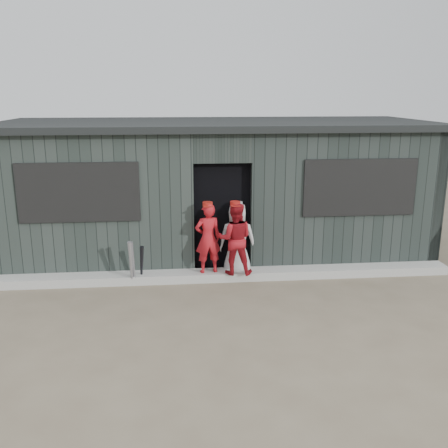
{
  "coord_description": "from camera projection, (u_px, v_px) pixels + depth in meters",
  "views": [
    {
      "loc": [
        -0.77,
        -6.31,
        3.15
      ],
      "look_at": [
        0.0,
        1.8,
        1.0
      ],
      "focal_mm": 40.0,
      "sensor_mm": 36.0,
      "label": 1
    }
  ],
  "objects": [
    {
      "name": "bat_right",
      "position": [
        142.0,
        264.0,
        8.41
      ],
      "size": [
        0.13,
        0.26,
        0.69
      ],
      "primitive_type": "cone",
      "rotation": [
        0.27,
        0.0,
        0.26
      ],
      "color": "black",
      "rests_on": "ground"
    },
    {
      "name": "player_grey_back",
      "position": [
        237.0,
        240.0,
        8.75
      ],
      "size": [
        0.69,
        0.5,
        1.31
      ],
      "primitive_type": "imported",
      "rotation": [
        0.0,
        0.0,
        3.0
      ],
      "color": "#B9B9B9",
      "rests_on": "ground"
    },
    {
      "name": "ground",
      "position": [
        236.0,
        326.0,
        6.95
      ],
      "size": [
        80.0,
        80.0,
        0.0
      ],
      "primitive_type": "plane",
      "color": "brown",
      "rests_on": "ground"
    },
    {
      "name": "bat_left",
      "position": [
        131.0,
        264.0,
        8.24
      ],
      "size": [
        0.07,
        0.25,
        0.83
      ],
      "primitive_type": "cone",
      "rotation": [
        0.22,
        0.0,
        0.02
      ],
      "color": "#93939B",
      "rests_on": "ground"
    },
    {
      "name": "curb",
      "position": [
        224.0,
        275.0,
        8.69
      ],
      "size": [
        8.0,
        0.36,
        0.15
      ],
      "primitive_type": "cube",
      "color": "#9E9E99",
      "rests_on": "ground"
    },
    {
      "name": "player_red_left",
      "position": [
        208.0,
        238.0,
        8.47
      ],
      "size": [
        0.48,
        0.36,
        1.21
      ],
      "primitive_type": "imported",
      "rotation": [
        0.0,
        0.0,
        3.31
      ],
      "color": "#AF151D",
      "rests_on": "curb"
    },
    {
      "name": "dugout",
      "position": [
        216.0,
        189.0,
        10.0
      ],
      "size": [
        8.3,
        3.3,
        2.62
      ],
      "color": "black",
      "rests_on": "ground"
    },
    {
      "name": "bat_mid",
      "position": [
        133.0,
        264.0,
        8.3
      ],
      "size": [
        0.11,
        0.18,
        0.79
      ],
      "primitive_type": "cone",
      "rotation": [
        0.13,
        0.0,
        -0.29
      ],
      "color": "gray",
      "rests_on": "ground"
    },
    {
      "name": "player_red_right",
      "position": [
        235.0,
        239.0,
        8.4
      ],
      "size": [
        0.66,
        0.54,
        1.24
      ],
      "primitive_type": "imported",
      "rotation": [
        0.0,
        0.0,
        3.01
      ],
      "color": "maroon",
      "rests_on": "curb"
    }
  ]
}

